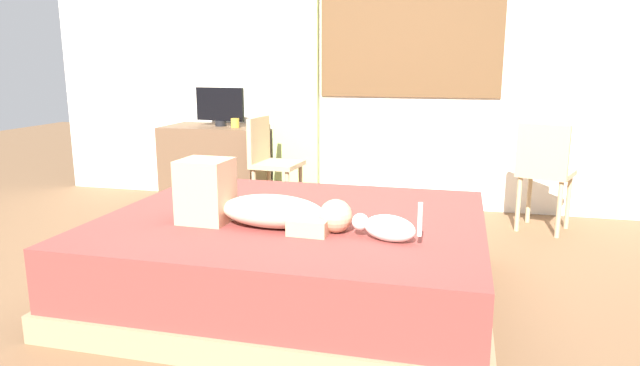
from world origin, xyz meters
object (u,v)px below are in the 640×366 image
tv_monitor (220,106)px  cup (235,123)px  person_lying (255,204)px  chair_by_desk (270,159)px  cat (386,227)px  chair_spare (544,169)px  bed (294,255)px  desk (216,165)px

tv_monitor → cup: bearing=-24.7°
person_lying → tv_monitor: (-1.12, 2.07, 0.34)m
cup → chair_by_desk: size_ratio=0.10×
person_lying → chair_by_desk: 1.87m
cat → chair_spare: size_ratio=0.41×
chair_spare → chair_by_desk: bearing=-177.9°
bed → cup: size_ratio=26.08×
chair_by_desk → bed: bearing=-66.0°
desk → tv_monitor: (0.07, -0.00, 0.55)m
cat → cup: 2.66m
chair_by_desk → chair_spare: bearing=2.1°
person_lying → cup: cup is taller
desk → cup: cup is taller
desk → cat: bearing=-48.9°
bed → person_lying: 0.45m
chair_spare → person_lying: bearing=-131.8°
bed → cat: size_ratio=6.13×
person_lying → bed: bearing=59.6°
bed → person_lying: (-0.14, -0.24, 0.35)m
desk → bed: bearing=-54.2°
person_lying → cat: bearing=-7.2°
bed → cat: (0.56, -0.33, 0.30)m
bed → desk: size_ratio=2.38×
tv_monitor → chair_spare: (2.78, -0.21, -0.41)m
cat → desk: desk is taller
cup → person_lying: bearing=-64.7°
tv_monitor → chair_by_desk: (0.57, -0.29, -0.41)m
person_lying → desk: (-1.18, 2.07, -0.21)m
bed → tv_monitor: tv_monitor is taller
cat → cup: cup is taller
cup → bed: bearing=-58.3°
cat → chair_by_desk: chair_by_desk is taller
desk → chair_spare: size_ratio=1.05×
person_lying → desk: size_ratio=1.04×
bed → chair_by_desk: size_ratio=2.49×
chair_spare → tv_monitor: bearing=175.7°
desk → tv_monitor: size_ratio=1.87×
person_lying → cat: (0.70, -0.09, -0.05)m
desk → chair_spare: chair_spare is taller
person_lying → tv_monitor: bearing=118.3°
person_lying → chair_by_desk: chair_by_desk is taller
person_lying → cat: size_ratio=2.69×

